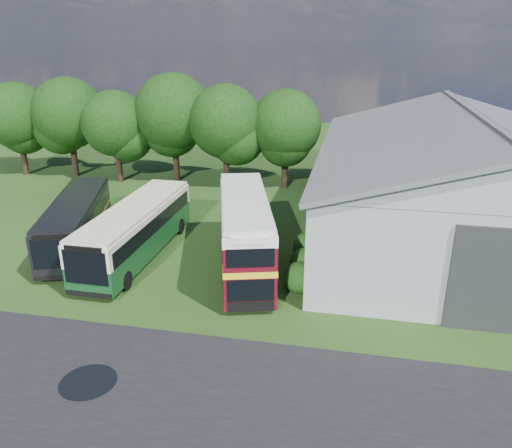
% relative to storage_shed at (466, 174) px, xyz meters
% --- Properties ---
extents(ground, '(120.00, 120.00, 0.00)m').
position_rel_storage_shed_xyz_m(ground, '(-15.00, -15.98, -4.17)').
color(ground, '#1B3812').
rests_on(ground, ground).
extents(asphalt_road, '(60.00, 8.00, 0.02)m').
position_rel_storage_shed_xyz_m(asphalt_road, '(-12.00, -18.98, -4.17)').
color(asphalt_road, black).
rests_on(asphalt_road, ground).
extents(puddle, '(2.20, 2.20, 0.01)m').
position_rel_storage_shed_xyz_m(puddle, '(-16.50, -18.98, -4.17)').
color(puddle, black).
rests_on(puddle, ground).
extents(storage_shed, '(18.80, 24.80, 8.15)m').
position_rel_storage_shed_xyz_m(storage_shed, '(0.00, 0.00, 0.00)').
color(storage_shed, gray).
rests_on(storage_shed, ground).
extents(tree_far_left, '(6.12, 6.12, 8.64)m').
position_rel_storage_shed_xyz_m(tree_far_left, '(-38.00, 8.02, 1.40)').
color(tree_far_left, black).
rests_on(tree_far_left, ground).
extents(tree_left_a, '(6.46, 6.46, 9.12)m').
position_rel_storage_shed_xyz_m(tree_left_a, '(-33.00, 8.52, 1.71)').
color(tree_left_a, black).
rests_on(tree_left_a, ground).
extents(tree_left_b, '(5.78, 5.78, 8.16)m').
position_rel_storage_shed_xyz_m(tree_left_b, '(-28.00, 7.52, 1.09)').
color(tree_left_b, black).
rests_on(tree_left_b, ground).
extents(tree_mid, '(6.80, 6.80, 9.60)m').
position_rel_storage_shed_xyz_m(tree_mid, '(-23.00, 8.82, 2.02)').
color(tree_mid, black).
rests_on(tree_mid, ground).
extents(tree_right_a, '(6.26, 6.26, 8.83)m').
position_rel_storage_shed_xyz_m(tree_right_a, '(-18.00, 7.82, 1.52)').
color(tree_right_a, black).
rests_on(tree_right_a, ground).
extents(tree_right_b, '(5.98, 5.98, 8.45)m').
position_rel_storage_shed_xyz_m(tree_right_b, '(-13.00, 8.62, 1.27)').
color(tree_right_b, black).
rests_on(tree_right_b, ground).
extents(shrub_front, '(1.70, 1.70, 1.70)m').
position_rel_storage_shed_xyz_m(shrub_front, '(-9.40, -9.98, -4.17)').
color(shrub_front, '#194714').
rests_on(shrub_front, ground).
extents(shrub_mid, '(1.60, 1.60, 1.60)m').
position_rel_storage_shed_xyz_m(shrub_mid, '(-9.40, -7.98, -4.17)').
color(shrub_mid, '#194714').
rests_on(shrub_mid, ground).
extents(shrub_back, '(1.80, 1.80, 1.80)m').
position_rel_storage_shed_xyz_m(shrub_back, '(-9.40, -5.98, -4.17)').
color(shrub_back, '#194714').
rests_on(shrub_back, ground).
extents(bus_green_single, '(2.77, 11.55, 3.18)m').
position_rel_storage_shed_xyz_m(bus_green_single, '(-19.49, -7.61, -2.47)').
color(bus_green_single, black).
rests_on(bus_green_single, ground).
extents(bus_maroon_double, '(5.25, 10.46, 4.36)m').
position_rel_storage_shed_xyz_m(bus_maroon_double, '(-12.74, -8.18, -1.99)').
color(bus_maroon_double, black).
rests_on(bus_maroon_double, ground).
extents(bus_dark_single, '(5.87, 11.17, 3.02)m').
position_rel_storage_shed_xyz_m(bus_dark_single, '(-23.89, -6.82, -2.56)').
color(bus_dark_single, black).
rests_on(bus_dark_single, ground).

